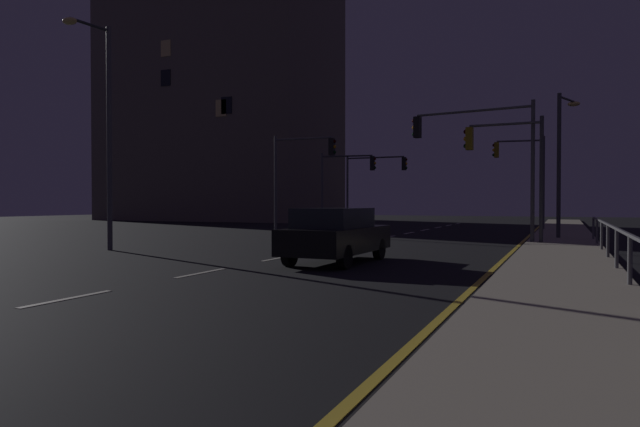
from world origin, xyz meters
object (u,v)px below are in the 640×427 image
at_px(car, 336,234).
at_px(traffic_light_far_center, 300,164).
at_px(traffic_light_far_right, 506,155).
at_px(traffic_light_near_left, 478,143).
at_px(traffic_light_mid_right, 522,165).
at_px(building_distant, 222,103).
at_px(street_lamp_mid_block, 562,150).
at_px(street_lamp_far_end, 103,117).
at_px(traffic_light_overhead_east, 346,175).
at_px(traffic_light_mid_left, 373,175).

xyz_separation_m(car, traffic_light_far_center, (-7.80, 13.96, 3.12)).
bearing_deg(traffic_light_far_right, traffic_light_near_left, 158.80).
distance_m(traffic_light_mid_right, building_distant, 33.33).
height_order(traffic_light_near_left, street_lamp_mid_block, street_lamp_mid_block).
xyz_separation_m(traffic_light_far_right, street_lamp_far_end, (-12.95, -8.87, 1.12)).
height_order(car, traffic_light_overhead_east, traffic_light_overhead_east).
distance_m(car, traffic_light_overhead_east, 22.47).
bearing_deg(traffic_light_far_center, traffic_light_mid_left, 86.89).
xyz_separation_m(traffic_light_mid_right, traffic_light_near_left, (-1.00, -11.94, 0.20)).
bearing_deg(traffic_light_near_left, traffic_light_mid_right, 85.24).
distance_m(traffic_light_mid_left, traffic_light_far_right, 19.39).
distance_m(traffic_light_mid_left, traffic_light_near_left, 18.35).
distance_m(car, building_distant, 44.47).
height_order(traffic_light_far_right, building_distant, building_distant).
xyz_separation_m(traffic_light_far_right, traffic_light_far_center, (-11.58, 4.65, 0.27)).
xyz_separation_m(car, traffic_light_far_right, (3.78, 9.32, 2.85)).
bearing_deg(traffic_light_mid_left, street_lamp_far_end, -94.56).
relative_size(traffic_light_far_right, street_lamp_mid_block, 0.77).
height_order(car, traffic_light_far_right, traffic_light_far_right).
xyz_separation_m(car, traffic_light_mid_right, (3.57, 21.72, 3.24)).
bearing_deg(traffic_light_overhead_east, street_lamp_far_end, -94.05).
distance_m(traffic_light_mid_right, street_lamp_far_end, 24.81).
height_order(traffic_light_mid_left, traffic_light_far_center, traffic_light_far_center).
bearing_deg(building_distant, street_lamp_mid_block, -32.84).
xyz_separation_m(car, building_distant, (-26.38, 34.04, 11.12)).
distance_m(traffic_light_far_right, street_lamp_mid_block, 4.46).
bearing_deg(traffic_light_mid_right, traffic_light_mid_left, 161.56).
xyz_separation_m(traffic_light_far_right, building_distant, (-30.16, 24.72, 8.27)).
bearing_deg(traffic_light_far_center, street_lamp_mid_block, -3.10).
xyz_separation_m(traffic_light_mid_left, building_distant, (-19.19, 8.73, 8.11)).
bearing_deg(car, street_lamp_far_end, 177.22).
bearing_deg(building_distant, traffic_light_far_right, -39.34).
bearing_deg(traffic_light_overhead_east, car, -69.74).
distance_m(traffic_light_mid_right, traffic_light_overhead_east, 11.33).
height_order(traffic_light_mid_right, street_lamp_mid_block, street_lamp_mid_block).
height_order(traffic_light_far_right, traffic_light_far_center, traffic_light_far_center).
height_order(traffic_light_overhead_east, street_lamp_far_end, street_lamp_far_end).
relative_size(traffic_light_far_right, street_lamp_far_end, 0.63).
relative_size(traffic_light_near_left, traffic_light_far_center, 1.03).
bearing_deg(building_distant, traffic_light_far_center, -47.22).
bearing_deg(traffic_light_mid_right, building_distant, 157.65).
height_order(car, street_lamp_mid_block, street_lamp_mid_block).
relative_size(street_lamp_mid_block, building_distant, 0.27).
xyz_separation_m(traffic_light_mid_right, street_lamp_far_end, (-12.74, -21.28, 0.73)).
distance_m(traffic_light_overhead_east, street_lamp_far_end, 20.56).
relative_size(traffic_light_far_right, traffic_light_far_center, 0.90).
relative_size(traffic_light_mid_right, traffic_light_mid_left, 1.05).
height_order(traffic_light_near_left, traffic_light_overhead_east, traffic_light_near_left).
bearing_deg(car, building_distant, 127.78).
height_order(traffic_light_far_right, street_lamp_mid_block, street_lamp_mid_block).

